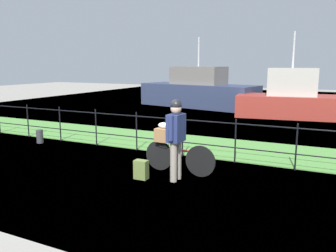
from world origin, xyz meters
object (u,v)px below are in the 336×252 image
terrier_dog (165,125)px  mooring_bollard (40,136)px  bicycle_main (178,157)px  moored_boat_far (291,99)px  moored_boat_mid (198,92)px  wooden_crate (164,135)px  backpack_on_paving (141,170)px  cyclist_person (176,133)px

terrier_dog → mooring_bollard: bearing=170.2°
bicycle_main → mooring_bollard: size_ratio=4.10×
mooring_bollard → moored_boat_far: (6.21, 8.92, 0.59)m
moored_boat_far → terrier_dog: bearing=-99.1°
terrier_dog → bicycle_main: bearing=-2.8°
moored_boat_mid → wooden_crate: bearing=-72.7°
bicycle_main → moored_boat_far: moored_boat_far is taller
backpack_on_paving → cyclist_person: bearing=-161.3°
backpack_on_paving → mooring_bollard: mooring_bollard is taller
moored_boat_mid → backpack_on_paving: bearing=-74.4°
bicycle_main → mooring_bollard: (-4.99, 0.82, -0.15)m
wooden_crate → cyclist_person: (0.51, -0.48, 0.18)m
wooden_crate → backpack_on_paving: wooden_crate is taller
terrier_dog → mooring_bollard: (-4.65, 0.80, -0.84)m
bicycle_main → backpack_on_paving: 0.90m
bicycle_main → wooden_crate: 0.59m
terrier_dog → moored_boat_far: (1.56, 9.72, -0.25)m
wooden_crate → moored_boat_far: size_ratio=0.07×
wooden_crate → terrier_dog: 0.23m
wooden_crate → backpack_on_paving: size_ratio=0.87×
backpack_on_paving → moored_boat_far: bearing=-100.7°
cyclist_person → wooden_crate: bearing=137.0°
terrier_dog → moored_boat_mid: size_ratio=0.05×
moored_boat_far → mooring_bollard: bearing=-124.8°
backpack_on_paving → wooden_crate: bearing=-104.6°
cyclist_person → moored_boat_mid: size_ratio=0.24×
terrier_dog → cyclist_person: size_ratio=0.19×
wooden_crate → mooring_bollard: 4.74m
backpack_on_paving → moored_boat_mid: moored_boat_mid is taller
terrier_dog → backpack_on_paving: (-0.20, -0.72, -0.85)m
wooden_crate → cyclist_person: bearing=-43.0°
bicycle_main → moored_boat_far: 9.82m
bicycle_main → mooring_bollard: bicycle_main is taller
backpack_on_paving → mooring_bollard: 4.71m
backpack_on_paving → moored_boat_far: size_ratio=0.08×
wooden_crate → mooring_bollard: (-4.63, 0.80, -0.62)m
backpack_on_paving → moored_boat_mid: (-3.42, 12.22, 0.65)m
wooden_crate → cyclist_person: size_ratio=0.21×
backpack_on_paving → terrier_dog: bearing=-106.4°
cyclist_person → mooring_bollard: size_ratio=4.11×
moored_boat_far → backpack_on_paving: bearing=-99.5°
mooring_bollard → moored_boat_mid: size_ratio=0.06×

